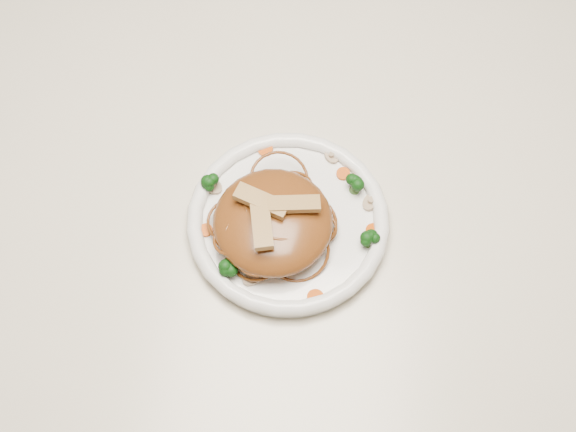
# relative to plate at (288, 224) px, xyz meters

# --- Properties ---
(ground) EXTENTS (4.00, 4.00, 0.00)m
(ground) POSITION_rel_plate_xyz_m (-0.02, 0.06, -0.76)
(ground) COLOR #56301D
(ground) RESTS_ON ground
(table) EXTENTS (1.20, 0.80, 0.75)m
(table) POSITION_rel_plate_xyz_m (-0.02, 0.06, -0.11)
(table) COLOR beige
(table) RESTS_ON ground
(plate) EXTENTS (0.33, 0.33, 0.02)m
(plate) POSITION_rel_plate_xyz_m (0.00, 0.00, 0.00)
(plate) COLOR white
(plate) RESTS_ON table
(noodle_mound) EXTENTS (0.16, 0.16, 0.05)m
(noodle_mound) POSITION_rel_plate_xyz_m (-0.02, -0.02, 0.04)
(noodle_mound) COLOR brown
(noodle_mound) RESTS_ON plate
(chicken_a) EXTENTS (0.07, 0.03, 0.01)m
(chicken_a) POSITION_rel_plate_xyz_m (0.01, -0.01, 0.07)
(chicken_a) COLOR tan
(chicken_a) RESTS_ON noodle_mound
(chicken_b) EXTENTS (0.07, 0.04, 0.01)m
(chicken_b) POSITION_rel_plate_xyz_m (-0.03, -0.01, 0.07)
(chicken_b) COLOR tan
(chicken_b) RESTS_ON noodle_mound
(chicken_c) EXTENTS (0.04, 0.07, 0.01)m
(chicken_c) POSITION_rel_plate_xyz_m (-0.03, -0.03, 0.07)
(chicken_c) COLOR tan
(chicken_c) RESTS_ON noodle_mound
(broccoli_0) EXTENTS (0.03, 0.03, 0.03)m
(broccoli_0) POSITION_rel_plate_xyz_m (0.08, 0.05, 0.02)
(broccoli_0) COLOR #0D3B0C
(broccoli_0) RESTS_ON plate
(broccoli_1) EXTENTS (0.04, 0.04, 0.03)m
(broccoli_1) POSITION_rel_plate_xyz_m (-0.10, 0.03, 0.03)
(broccoli_1) COLOR #0D3B0C
(broccoli_1) RESTS_ON plate
(broccoli_2) EXTENTS (0.03, 0.03, 0.03)m
(broccoli_2) POSITION_rel_plate_xyz_m (-0.06, -0.08, 0.02)
(broccoli_2) COLOR #0D3B0C
(broccoli_2) RESTS_ON plate
(broccoli_3) EXTENTS (0.03, 0.03, 0.03)m
(broccoli_3) POSITION_rel_plate_xyz_m (0.10, -0.02, 0.02)
(broccoli_3) COLOR #0D3B0C
(broccoli_3) RESTS_ON plate
(carrot_0) EXTENTS (0.02, 0.02, 0.00)m
(carrot_0) POSITION_rel_plate_xyz_m (0.06, 0.08, 0.01)
(carrot_0) COLOR #BE4306
(carrot_0) RESTS_ON plate
(carrot_1) EXTENTS (0.02, 0.02, 0.00)m
(carrot_1) POSITION_rel_plate_xyz_m (-0.10, -0.03, 0.01)
(carrot_1) COLOR #BE4306
(carrot_1) RESTS_ON plate
(carrot_2) EXTENTS (0.03, 0.03, 0.00)m
(carrot_2) POSITION_rel_plate_xyz_m (0.11, -0.00, 0.01)
(carrot_2) COLOR #BE4306
(carrot_2) RESTS_ON plate
(carrot_3) EXTENTS (0.03, 0.03, 0.00)m
(carrot_3) POSITION_rel_plate_xyz_m (-0.04, 0.10, 0.01)
(carrot_3) COLOR #BE4306
(carrot_3) RESTS_ON plate
(carrot_4) EXTENTS (0.02, 0.02, 0.00)m
(carrot_4) POSITION_rel_plate_xyz_m (0.05, -0.10, 0.01)
(carrot_4) COLOR #BE4306
(carrot_4) RESTS_ON plate
(mushroom_0) EXTENTS (0.03, 0.03, 0.01)m
(mushroom_0) POSITION_rel_plate_xyz_m (-0.03, -0.08, 0.01)
(mushroom_0) COLOR tan
(mushroom_0) RESTS_ON plate
(mushroom_1) EXTENTS (0.03, 0.03, 0.01)m
(mushroom_1) POSITION_rel_plate_xyz_m (0.10, 0.04, 0.01)
(mushroom_1) COLOR tan
(mushroom_1) RESTS_ON plate
(mushroom_2) EXTENTS (0.04, 0.04, 0.01)m
(mushroom_2) POSITION_rel_plate_xyz_m (-0.10, 0.04, 0.01)
(mushroom_2) COLOR tan
(mushroom_2) RESTS_ON plate
(mushroom_3) EXTENTS (0.03, 0.03, 0.01)m
(mushroom_3) POSITION_rel_plate_xyz_m (0.05, 0.10, 0.01)
(mushroom_3) COLOR tan
(mushroom_3) RESTS_ON plate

